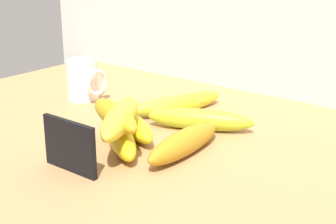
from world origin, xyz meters
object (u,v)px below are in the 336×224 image
banana_1 (171,105)px  banana_3 (186,103)px  coffee_mug (83,80)px  banana_4 (121,139)px  banana_7 (120,118)px  chalkboard_sign (70,148)px  banana_5 (200,120)px  banana_0 (132,124)px  banana_2 (184,143)px  banana_6 (115,115)px

banana_1 → banana_3: size_ratio=0.93×
coffee_mug → banana_4: coffee_mug is taller
banana_7 → coffee_mug: bearing=148.1°
chalkboard_sign → banana_4: (0.33, 11.06, -1.78)cm
coffee_mug → banana_5: coffee_mug is taller
banana_0 → banana_5: 13.21cm
coffee_mug → banana_2: bearing=-17.2°
banana_6 → banana_4: bearing=18.6°
banana_1 → banana_3: 3.71cm
banana_1 → banana_0: bearing=-83.3°
coffee_mug → banana_2: coffee_mug is taller
banana_6 → banana_0: bearing=110.1°
banana_5 → banana_7: bearing=-103.4°
chalkboard_sign → banana_3: size_ratio=0.57×
banana_3 → banana_7: banana_7 is taller
coffee_mug → banana_5: bearing=0.1°
banana_3 → banana_5: size_ratio=0.94×
banana_2 → banana_4: size_ratio=1.11×
coffee_mug → banana_1: bearing=10.1°
coffee_mug → banana_3: (23.58, 7.28, -2.67)cm
coffee_mug → banana_6: size_ratio=0.55×
banana_6 → banana_7: bearing=-17.7°
coffee_mug → banana_7: size_ratio=0.46×
banana_1 → banana_3: (1.56, 3.37, -0.09)cm
chalkboard_sign → banana_2: (10.16, 16.16, -1.66)cm
coffee_mug → banana_6: (26.15, -16.84, 1.61)cm
banana_2 → banana_5: bearing=112.3°
banana_2 → banana_6: bearing=-153.3°
banana_0 → banana_4: bearing=-62.1°
banana_1 → banana_2: bearing=-45.8°
banana_1 → banana_5: banana_5 is taller
banana_0 → banana_2: bearing=-6.1°
chalkboard_sign → banana_7: (1.27, 10.14, 2.48)cm
banana_5 → chalkboard_sign: bearing=-101.2°
banana_0 → banana_6: size_ratio=1.12×
coffee_mug → banana_0: 25.80cm
chalkboard_sign → banana_0: bearing=100.1°
coffee_mug → banana_1: 22.52cm
chalkboard_sign → banana_5: size_ratio=0.54×
chalkboard_sign → coffee_mug: bearing=134.1°
banana_7 → banana_6: bearing=162.3°
banana_0 → banana_5: same height
banana_3 → banana_5: banana_5 is taller
banana_2 → banana_3: banana_2 is taller
banana_3 → banana_4: bearing=-81.6°
coffee_mug → banana_1: size_ratio=0.51×
banana_4 → banana_5: size_ratio=0.86×
banana_2 → banana_5: banana_2 is taller
banana_1 → banana_5: size_ratio=0.87×
banana_7 → banana_2: bearing=34.1°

